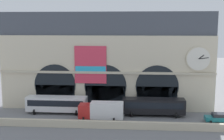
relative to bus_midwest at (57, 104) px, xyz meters
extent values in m
plane|color=slate|center=(8.68, -2.45, -1.78)|extent=(200.00, 200.00, 0.00)
cube|color=beige|center=(8.68, -7.18, -1.20)|extent=(90.00, 0.70, 1.17)
cube|color=beige|center=(8.68, 4.70, 5.27)|extent=(40.38, 4.28, 14.11)
cube|color=#424751|center=(8.68, 5.00, 14.50)|extent=(40.38, 3.68, 4.35)
cube|color=black|center=(-0.93, 2.50, 0.60)|extent=(7.50, 0.20, 4.76)
cylinder|color=black|center=(-0.93, 2.50, 2.97)|extent=(7.90, 0.20, 7.90)
cube|color=black|center=(8.68, 2.50, 0.60)|extent=(7.50, 0.20, 4.76)
cylinder|color=black|center=(8.68, 2.50, 2.97)|extent=(7.90, 0.20, 7.90)
cube|color=black|center=(18.30, 2.50, 0.60)|extent=(7.50, 0.20, 4.76)
cylinder|color=black|center=(18.30, 2.50, 2.97)|extent=(7.90, 0.20, 7.90)
cylinder|color=beige|center=(25.56, 2.40, 8.21)|extent=(4.47, 0.25, 4.47)
cylinder|color=silver|center=(25.56, 2.28, 8.21)|extent=(4.14, 0.06, 4.14)
cube|color=black|center=(26.01, 2.22, 8.57)|extent=(0.99, 0.04, 0.83)
cube|color=black|center=(26.43, 2.20, 8.33)|extent=(1.76, 0.04, 0.36)
cube|color=#D8334C|center=(5.93, 2.38, 6.92)|extent=(5.96, 0.12, 6.98)
cube|color=#26A5D8|center=(5.93, 2.30, 6.03)|extent=(5.72, 0.04, 1.28)
cube|color=#C0B49A|center=(8.68, 2.40, 5.49)|extent=(40.38, 0.50, 0.44)
cube|color=white|center=(0.00, 0.01, 0.02)|extent=(11.00, 2.50, 2.60)
cube|color=black|center=(0.00, -1.26, 0.37)|extent=(10.12, 0.04, 1.10)
cylinder|color=black|center=(-3.85, -1.12, -1.28)|extent=(0.28, 1.00, 1.00)
cylinder|color=black|center=(-3.85, 1.13, -1.28)|extent=(0.28, 1.00, 1.00)
cylinder|color=black|center=(3.85, -1.12, -1.28)|extent=(0.28, 1.00, 1.00)
cylinder|color=black|center=(3.85, 1.13, -1.28)|extent=(0.28, 1.00, 1.00)
cube|color=red|center=(5.78, -3.28, -0.21)|extent=(2.00, 2.30, 2.30)
cube|color=white|center=(9.53, -3.28, -0.01)|extent=(5.50, 2.30, 2.70)
cylinder|color=black|center=(5.68, -4.32, -1.36)|extent=(0.28, 0.84, 0.84)
cylinder|color=black|center=(5.68, -2.25, -1.36)|extent=(0.28, 0.84, 0.84)
cylinder|color=black|center=(10.78, -4.32, -1.36)|extent=(0.28, 0.84, 0.84)
cylinder|color=black|center=(10.78, -2.25, -1.36)|extent=(0.28, 0.84, 0.84)
cube|color=black|center=(17.54, -0.08, 0.02)|extent=(11.00, 2.50, 2.60)
cube|color=black|center=(17.54, -1.35, 0.37)|extent=(10.12, 0.04, 1.10)
cylinder|color=black|center=(13.69, -1.20, -1.28)|extent=(0.28, 1.00, 1.00)
cylinder|color=black|center=(13.69, 1.05, -1.28)|extent=(0.28, 1.00, 1.00)
cylinder|color=black|center=(21.39, -1.20, -1.28)|extent=(0.28, 1.00, 1.00)
cylinder|color=black|center=(21.39, 1.05, -1.28)|extent=(0.28, 1.00, 1.00)
cube|color=#19727A|center=(28.08, -2.96, -1.13)|extent=(4.40, 1.80, 0.70)
cube|color=black|center=(28.30, -2.96, -0.51)|extent=(2.46, 1.62, 0.55)
cylinder|color=black|center=(26.63, -3.77, -1.48)|extent=(0.28, 0.60, 0.60)
cylinder|color=black|center=(26.63, -2.15, -1.48)|extent=(0.28, 0.60, 0.60)
camera|label=1|loc=(14.04, -50.57, 14.11)|focal=46.60mm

